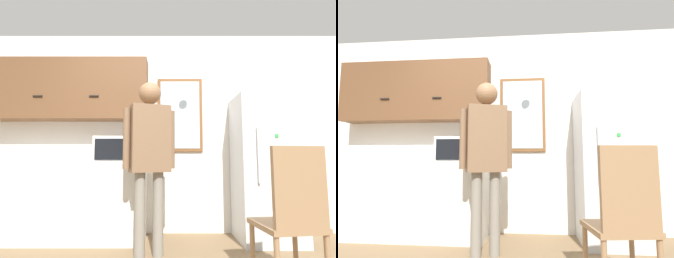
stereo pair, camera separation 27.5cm
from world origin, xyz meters
TOP-DOWN VIEW (x-y plane):
  - back_wall at (0.00, 1.81)m, footprint 6.00×0.06m
  - counter at (-1.19, 1.50)m, footprint 2.03×0.58m
  - upper_cabinets at (-1.19, 1.63)m, footprint 2.03×0.32m
  - microwave at (-0.54, 1.45)m, footprint 0.47×0.40m
  - person at (-0.09, 0.95)m, footprint 0.52×0.34m
  - refrigerator at (1.28, 1.45)m, footprint 0.71×0.68m
  - chair at (1.03, 0.24)m, footprint 0.49×0.49m
  - window at (0.26, 1.77)m, footprint 0.61×0.05m

SIDE VIEW (x-z plane):
  - counter at x=-1.19m, z-range 0.00..0.92m
  - chair at x=1.03m, z-range 0.04..1.10m
  - refrigerator at x=1.28m, z-range 0.00..1.73m
  - microwave at x=-0.54m, z-range 0.92..1.23m
  - person at x=-0.09m, z-range 0.20..1.97m
  - back_wall at x=0.00m, z-range 0.00..2.70m
  - window at x=0.26m, z-range 1.06..2.06m
  - upper_cabinets at x=-1.19m, z-range 1.47..2.28m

